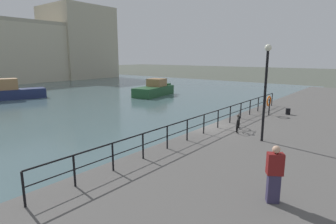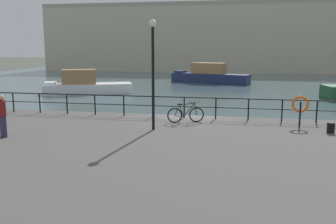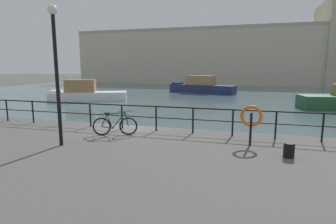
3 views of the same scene
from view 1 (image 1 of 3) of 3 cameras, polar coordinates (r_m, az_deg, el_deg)
ground_plane at (r=17.13m, az=7.98°, el=-6.24°), size 240.00×240.00×0.00m
water_basin at (r=41.24m, az=-31.08°, el=2.61°), size 80.00×60.00×0.01m
quay_promenade at (r=14.95m, az=30.22°, el=-8.25°), size 56.00×13.00×1.06m
moored_white_yacht at (r=36.98m, az=-2.84°, el=4.67°), size 6.87×3.71×2.21m
quay_railing at (r=15.60m, az=8.96°, el=-1.20°), size 20.64×0.07×1.08m
parked_bicycle at (r=16.07m, az=14.31°, el=-2.31°), size 1.69×0.64×0.98m
mooring_bollard at (r=21.60m, az=23.58°, el=0.10°), size 0.32×0.32×0.44m
life_ring_stand at (r=20.72m, az=20.16°, el=2.03°), size 0.75×0.16×1.40m
quay_lamp_post at (r=13.95m, az=19.60°, el=6.14°), size 0.32×0.32×4.67m
standing_person at (r=8.50m, az=21.15°, el=-11.84°), size 0.47×0.52×1.69m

